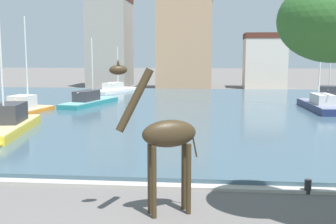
% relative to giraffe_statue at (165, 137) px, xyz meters
% --- Properties ---
extents(harbor_water, '(77.64, 41.99, 0.28)m').
position_rel_giraffe_statue_xyz_m(harbor_water, '(-1.28, 23.75, -2.24)').
color(harbor_water, '#3D5666').
rests_on(harbor_water, ground).
extents(quay_edge_coping, '(77.64, 0.50, 0.12)m').
position_rel_giraffe_statue_xyz_m(quay_edge_coping, '(-1.28, 2.51, -2.32)').
color(quay_edge_coping, '#ADA89E').
rests_on(quay_edge_coping, ground).
extents(giraffe_statue, '(2.56, 1.46, 4.66)m').
position_rel_giraffe_statue_xyz_m(giraffe_statue, '(0.00, 0.00, 0.00)').
color(giraffe_statue, '#382B19').
rests_on(giraffe_statue, ground).
extents(sailboat_orange, '(2.93, 6.14, 7.78)m').
position_rel_giraffe_statue_xyz_m(sailboat_orange, '(-13.04, 19.53, -1.83)').
color(sailboat_orange, orange).
rests_on(sailboat_orange, ground).
extents(sailboat_grey, '(3.95, 6.63, 7.47)m').
position_rel_giraffe_statue_xyz_m(sailboat_grey, '(13.04, 30.40, -1.79)').
color(sailboat_grey, '#939399').
rests_on(sailboat_grey, ground).
extents(sailboat_teal, '(3.77, 9.24, 6.38)m').
position_rel_giraffe_statue_xyz_m(sailboat_teal, '(-9.42, 25.40, -1.85)').
color(sailboat_teal, teal).
rests_on(sailboat_teal, ground).
extents(sailboat_navy, '(2.18, 9.29, 6.03)m').
position_rel_giraffe_statue_xyz_m(sailboat_navy, '(10.45, 24.00, -1.82)').
color(sailboat_navy, navy).
rests_on(sailboat_navy, ground).
extents(sailboat_white, '(4.75, 9.22, 5.81)m').
position_rel_giraffe_statue_xyz_m(sailboat_white, '(-10.11, 39.22, -1.91)').
color(sailboat_white, white).
rests_on(sailboat_white, ground).
extents(sailboat_yellow, '(3.37, 9.01, 9.48)m').
position_rel_giraffe_statue_xyz_m(sailboat_yellow, '(-10.34, 10.47, -1.75)').
color(sailboat_yellow, gold).
rests_on(sailboat_yellow, ground).
extents(mooring_bollard, '(0.24, 0.24, 0.50)m').
position_rel_giraffe_statue_xyz_m(mooring_bollard, '(4.74, 2.36, -2.13)').
color(mooring_bollard, '#232326').
rests_on(mooring_bollard, ground).
extents(townhouse_end_terrace, '(5.92, 7.73, 13.55)m').
position_rel_giraffe_statue_xyz_m(townhouse_end_terrace, '(-13.72, 50.64, 4.41)').
color(townhouse_end_terrace, gray).
rests_on(townhouse_end_terrace, ground).
extents(townhouse_corner_house, '(7.77, 5.28, 13.14)m').
position_rel_giraffe_statue_xyz_m(townhouse_corner_house, '(-2.25, 47.11, 4.21)').
color(townhouse_corner_house, tan).
rests_on(townhouse_corner_house, ground).
extents(townhouse_wide_warehouse, '(5.98, 5.28, 7.92)m').
position_rel_giraffe_statue_xyz_m(townhouse_wide_warehouse, '(9.21, 49.95, 1.60)').
color(townhouse_wide_warehouse, beige).
rests_on(townhouse_wide_warehouse, ground).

